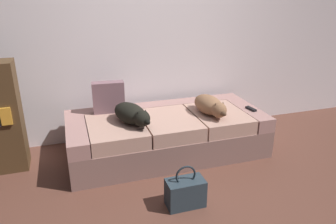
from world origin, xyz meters
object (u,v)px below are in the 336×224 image
(dog_tan, at_px, (210,105))
(tv_remote, at_px, (251,109))
(couch, at_px, (167,134))
(throw_pillow, at_px, (109,97))
(dog_dark, at_px, (132,114))
(handbag, at_px, (185,192))

(dog_tan, distance_m, tv_remote, 0.50)
(tv_remote, bearing_deg, dog_tan, 169.59)
(couch, distance_m, tv_remote, 0.99)
(throw_pillow, bearing_deg, dog_dark, -66.08)
(dog_tan, bearing_deg, couch, 164.62)
(dog_dark, distance_m, tv_remote, 1.35)
(couch, relative_size, throw_pillow, 6.18)
(couch, bearing_deg, handbag, -98.23)
(couch, relative_size, dog_tan, 3.63)
(tv_remote, relative_size, throw_pillow, 0.44)
(couch, distance_m, throw_pillow, 0.75)
(throw_pillow, bearing_deg, tv_remote, -15.38)
(dog_tan, height_order, tv_remote, dog_tan)
(couch, relative_size, tv_remote, 14.01)
(dog_tan, relative_size, tv_remote, 3.86)
(couch, height_order, tv_remote, tv_remote)
(dog_tan, bearing_deg, dog_dark, 179.60)
(tv_remote, distance_m, throw_pillow, 1.59)
(couch, distance_m, dog_tan, 0.57)
(tv_remote, height_order, handbag, tv_remote)
(tv_remote, bearing_deg, couch, 163.24)
(couch, bearing_deg, tv_remote, -8.67)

